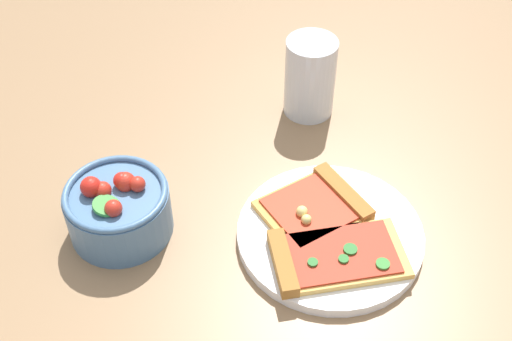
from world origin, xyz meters
The scene contains 6 objects.
ground_plane centered at (0.00, 0.00, 0.00)m, with size 2.40×2.40×0.00m, color #93704C.
plate centered at (0.03, 0.00, 0.01)m, with size 0.23×0.23×0.01m, color white.
pizza_slice_near centered at (0.08, -0.02, 0.02)m, with size 0.10×0.16×0.02m.
pizza_slice_far centered at (0.00, 0.00, 0.02)m, with size 0.13×0.14×0.02m.
salad_bowl centered at (-0.05, -0.24, 0.04)m, with size 0.13×0.13×0.08m.
soda_glass centered at (-0.20, 0.06, 0.06)m, with size 0.07×0.07×0.12m.
Camera 1 is at (0.50, -0.23, 0.63)m, focal length 46.93 mm.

